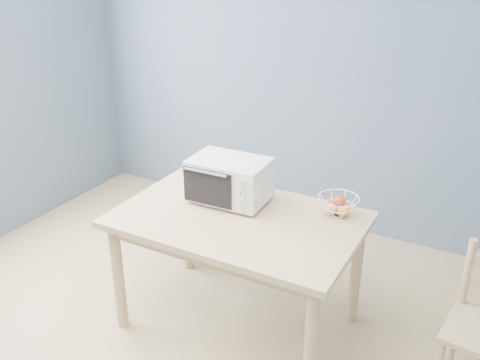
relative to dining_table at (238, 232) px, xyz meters
The scene contains 4 objects.
room 1.01m from the dining_table, 104.73° to the right, with size 4.01×4.51×2.61m.
dining_table is the anchor object (origin of this frame).
toaster_oven 0.33m from the dining_table, 136.77° to the left, with size 0.47×0.36×0.27m.
fruit_basket 0.60m from the dining_table, 31.35° to the left, with size 0.25×0.25×0.12m.
Camera 1 is at (1.51, -1.63, 2.20)m, focal length 40.00 mm.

